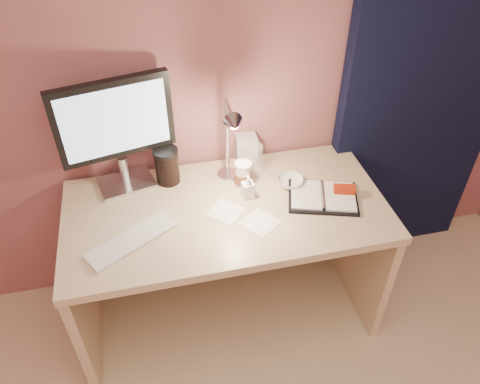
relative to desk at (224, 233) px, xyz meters
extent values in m
plane|color=#A05D66|center=(0.00, 0.30, 0.75)|extent=(3.50, 0.00, 3.50)
cube|color=black|center=(1.05, 0.24, 0.60)|extent=(0.85, 0.08, 2.20)
cube|color=beige|center=(0.00, -0.07, 0.21)|extent=(1.40, 0.70, 0.04)
cube|color=beige|center=(-0.68, -0.07, -0.16)|extent=(0.04, 0.66, 0.69)
cube|color=beige|center=(0.68, -0.07, -0.16)|extent=(0.04, 0.66, 0.69)
cube|color=beige|center=(0.00, 0.26, -0.10)|extent=(1.32, 0.03, 0.55)
cube|color=silver|center=(-0.41, 0.19, 0.23)|extent=(0.27, 0.22, 0.02)
cylinder|color=silver|center=(-0.41, 0.19, 0.31)|extent=(0.04, 0.04, 0.13)
cube|color=black|center=(-0.41, 0.19, 0.58)|extent=(0.49, 0.14, 0.35)
cube|color=#BBDBFF|center=(-0.42, 0.16, 0.58)|extent=(0.43, 0.10, 0.30)
cube|color=white|center=(-0.41, -0.19, 0.23)|extent=(0.38, 0.29, 0.02)
cube|color=black|center=(0.43, -0.11, 0.23)|extent=(0.36, 0.31, 0.01)
cube|color=white|center=(0.36, -0.09, 0.24)|extent=(0.19, 0.23, 0.01)
cube|color=white|center=(0.50, -0.13, 0.24)|extent=(0.19, 0.23, 0.01)
cube|color=red|center=(0.53, -0.11, 0.26)|extent=(0.10, 0.07, 0.03)
cube|color=white|center=(0.12, -0.20, 0.23)|extent=(0.19, 0.19, 0.00)
cube|color=white|center=(-0.01, -0.10, 0.23)|extent=(0.18, 0.18, 0.00)
cylinder|color=white|center=(0.11, 0.06, 0.28)|extent=(0.07, 0.07, 0.12)
cylinder|color=brown|center=(0.11, 0.06, 0.27)|extent=(0.08, 0.08, 0.05)
cylinder|color=white|center=(0.11, 0.06, 0.35)|extent=(0.08, 0.08, 0.01)
cylinder|color=white|center=(0.18, 0.15, 0.30)|extent=(0.08, 0.08, 0.15)
imported|color=white|center=(0.32, 0.01, 0.24)|extent=(0.15, 0.15, 0.04)
imported|color=white|center=(0.11, -0.02, 0.28)|extent=(0.06, 0.06, 0.11)
cylinder|color=black|center=(-0.22, 0.17, 0.30)|extent=(0.11, 0.11, 0.15)
cube|color=#B5B6B2|center=(0.16, 0.24, 0.30)|extent=(0.10, 0.08, 0.15)
cylinder|color=silver|center=(0.05, 0.14, 0.23)|extent=(0.10, 0.10, 0.02)
cylinder|color=silver|center=(0.05, 0.14, 0.43)|extent=(0.02, 0.02, 0.38)
cone|color=silver|center=(0.06, -0.04, 0.62)|extent=(0.08, 0.07, 0.08)
camera|label=1|loc=(-0.28, -1.56, 1.59)|focal=35.00mm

